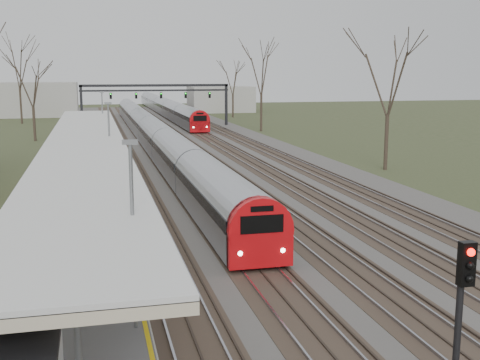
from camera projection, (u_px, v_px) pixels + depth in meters
name	position (u px, v px, depth m)	size (l,w,h in m)	color
track_bed	(190.00, 154.00, 57.28)	(24.00, 160.00, 0.22)	#474442
platform	(88.00, 187.00, 38.29)	(3.50, 69.00, 1.00)	#9E9B93
canopy	(85.00, 142.00, 33.37)	(4.10, 50.00, 3.11)	slate
signal_gantry	(156.00, 92.00, 85.10)	(21.00, 0.59, 6.08)	black
tree_east_far	(389.00, 78.00, 46.80)	(5.00, 5.00, 10.30)	#2D231C
train_near	(150.00, 130.00, 65.87)	(2.62, 90.21, 3.05)	#A6A8B0
train_far	(165.00, 107.00, 111.08)	(2.62, 75.21, 3.05)	#A6A8B0
signal_post	(462.00, 300.00, 13.41)	(0.35, 0.45, 4.10)	black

